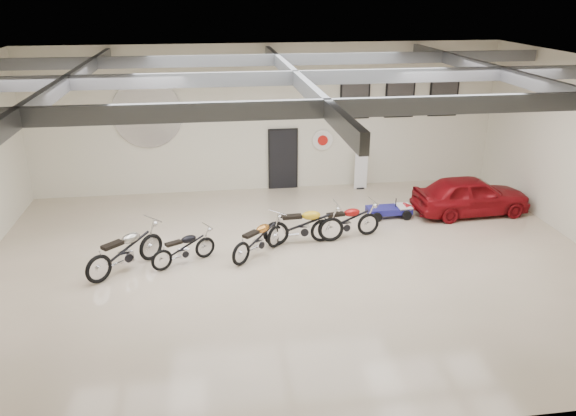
{
  "coord_description": "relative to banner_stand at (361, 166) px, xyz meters",
  "views": [
    {
      "loc": [
        -2.0,
        -12.8,
        6.66
      ],
      "look_at": [
        0.0,
        1.2,
        1.1
      ],
      "focal_mm": 35.0,
      "sensor_mm": 36.0,
      "label": 1
    }
  ],
  "objects": [
    {
      "name": "oil_sign",
      "position": [
        -1.31,
        0.45,
        0.87
      ],
      "size": [
        0.72,
        0.1,
        0.72
      ],
      "primitive_type": null,
      "color": "white",
      "rests_on": "back_wall"
    },
    {
      "name": "door",
      "position": [
        -2.71,
        0.45,
        0.22
      ],
      "size": [
        0.92,
        0.08,
        2.1
      ],
      "primitive_type": "cube",
      "color": "black",
      "rests_on": "back_wall"
    },
    {
      "name": "vintage_car",
      "position": [
        2.79,
        -2.8,
        -0.21
      ],
      "size": [
        1.64,
        3.69,
        1.24
      ],
      "primitive_type": "imported",
      "rotation": [
        0.0,
        0.0,
        1.62
      ],
      "color": "maroon",
      "rests_on": "floor"
    },
    {
      "name": "poster_right",
      "position": [
        2.99,
        0.46,
        2.27
      ],
      "size": [
        1.05,
        0.08,
        1.35
      ],
      "primitive_type": null,
      "color": "black",
      "rests_on": "back_wall"
    },
    {
      "name": "banner_stand",
      "position": [
        0.0,
        0.0,
        0.0
      ],
      "size": [
        0.45,
        0.18,
        1.66
      ],
      "primitive_type": null,
      "rotation": [
        0.0,
        0.0,
        -0.01
      ],
      "color": "white",
      "rests_on": "floor"
    },
    {
      "name": "back_wall",
      "position": [
        -3.21,
        0.5,
        1.67
      ],
      "size": [
        16.0,
        0.02,
        5.0
      ],
      "primitive_type": "cube",
      "color": "beige",
      "rests_on": "floor"
    },
    {
      "name": "motorcycle_gold",
      "position": [
        -4.08,
        -4.86,
        -0.32
      ],
      "size": [
        1.84,
        1.78,
        1.02
      ],
      "primitive_type": null,
      "rotation": [
        0.0,
        0.0,
        0.75
      ],
      "color": "silver",
      "rests_on": "floor"
    },
    {
      "name": "go_kart",
      "position": [
        0.33,
        -2.71,
        -0.52
      ],
      "size": [
        1.69,
        0.78,
        0.61
      ],
      "primitive_type": null,
      "rotation": [
        0.0,
        0.0,
        0.01
      ],
      "color": "navy",
      "rests_on": "floor"
    },
    {
      "name": "logo_plaque",
      "position": [
        -7.21,
        0.45,
        1.97
      ],
      "size": [
        2.3,
        0.06,
        1.16
      ],
      "primitive_type": null,
      "color": "silver",
      "rests_on": "back_wall"
    },
    {
      "name": "ceiling_beams",
      "position": [
        -3.21,
        -5.5,
        3.92
      ],
      "size": [
        15.8,
        11.8,
        0.32
      ],
      "primitive_type": null,
      "color": "#56595E",
      "rests_on": "ceiling"
    },
    {
      "name": "floor",
      "position": [
        -3.21,
        -5.5,
        -0.83
      ],
      "size": [
        16.0,
        12.0,
        0.01
      ],
      "primitive_type": "cube",
      "color": "#C4B096",
      "rests_on": "ground"
    },
    {
      "name": "ceiling",
      "position": [
        -3.21,
        -5.5,
        4.17
      ],
      "size": [
        16.0,
        12.0,
        0.01
      ],
      "primitive_type": "cube",
      "color": "gray",
      "rests_on": "back_wall"
    },
    {
      "name": "motorcycle_silver",
      "position": [
        -7.45,
        -5.23,
        -0.25
      ],
      "size": [
        2.1,
        2.04,
        1.16
      ],
      "primitive_type": null,
      "rotation": [
        0.0,
        0.0,
        0.75
      ],
      "color": "silver",
      "rests_on": "floor"
    },
    {
      "name": "poster_left",
      "position": [
        -0.21,
        0.46,
        2.27
      ],
      "size": [
        1.05,
        0.08,
        1.35
      ],
      "primitive_type": null,
      "color": "black",
      "rests_on": "back_wall"
    },
    {
      "name": "motorcycle_black",
      "position": [
        -6.03,
        -5.06,
        -0.37
      ],
      "size": [
        1.81,
        1.33,
        0.92
      ],
      "primitive_type": null,
      "rotation": [
        0.0,
        0.0,
        0.51
      ],
      "color": "silver",
      "rests_on": "floor"
    },
    {
      "name": "motorcycle_yellow",
      "position": [
        -2.76,
        -4.27,
        -0.25
      ],
      "size": [
        2.26,
        0.78,
        1.16
      ],
      "primitive_type": null,
      "rotation": [
        0.0,
        0.0,
        0.04
      ],
      "color": "silver",
      "rests_on": "floor"
    },
    {
      "name": "poster_mid",
      "position": [
        1.39,
        0.46,
        2.27
      ],
      "size": [
        1.05,
        0.08,
        1.35
      ],
      "primitive_type": null,
      "color": "black",
      "rests_on": "back_wall"
    },
    {
      "name": "motorcycle_red",
      "position": [
        -1.54,
        -4.08,
        -0.3
      ],
      "size": [
        2.13,
        0.99,
        1.07
      ],
      "primitive_type": null,
      "rotation": [
        0.0,
        0.0,
        0.18
      ],
      "color": "silver",
      "rests_on": "floor"
    }
  ]
}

